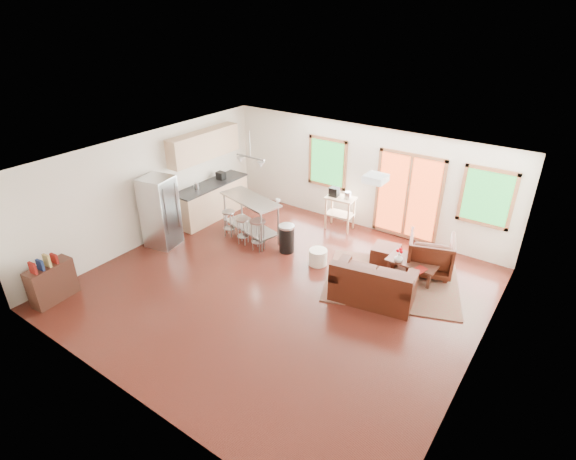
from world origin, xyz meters
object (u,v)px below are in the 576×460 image
Objects in this scene: coffee_table at (413,263)px; island at (251,211)px; armchair at (430,253)px; ottoman at (386,254)px; loveseat at (373,285)px; kitchen_cart at (340,202)px; refrigerator at (160,212)px; rug at (391,282)px.

island reaches higher than coffee_table.
coffee_table is 1.10× the size of armchair.
ottoman is at bearing -9.30° from armchair.
coffee_table is 0.59× the size of island.
loveseat is 1.53m from ottoman.
kitchen_cart is at bearing 47.16° from island.
refrigerator is (-5.58, -2.43, 0.37)m from armchair.
armchair is 0.54× the size of island.
kitchen_cart is (-2.58, 0.68, 0.27)m from armchair.
kitchen_cart is at bearing 155.24° from coffee_table.
rug is 1.58× the size of refrigerator.
island is (-3.64, -0.11, 0.69)m from rug.
refrigerator reaches higher than armchair.
refrigerator is (-5.12, -1.58, 0.83)m from rug.
loveseat is at bearing -10.58° from island.
kitchen_cart reaches higher than coffee_table.
island is (-3.18, -0.81, 0.52)m from ottoman.
refrigerator reaches higher than rug.
kitchen_cart is at bearing 34.87° from refrigerator.
loveseat is at bearing 53.04° from armchair.
armchair is 0.56× the size of refrigerator.
loveseat is at bearing -2.07° from refrigerator.
armchair is (0.20, 0.42, 0.11)m from coffee_table.
coffee_table is 0.61× the size of refrigerator.
loveseat is 1.25m from coffee_table.
loveseat is (-0.08, -0.78, 0.31)m from rug.
loveseat is 3.64m from island.
refrigerator is (-5.03, -0.81, 0.51)m from loveseat.
rug is at bearing 43.01° from armchair.
refrigerator reaches higher than coffee_table.
armchair is at bearing -14.71° from kitchen_cart.
refrigerator is at bearing -162.80° from rug.
refrigerator reaches higher than kitchen_cart.
kitchen_cart reaches higher than rug.
ottoman is at bearing 93.43° from loveseat.
rug is 0.84m from loveseat.
rug is 3.71m from island.
island is (-3.56, 0.66, 0.38)m from loveseat.
refrigerator is at bearing 178.10° from loveseat.
refrigerator is (-5.38, -2.01, 0.49)m from coffee_table.
coffee_table is at bearing -24.76° from kitchen_cart.
rug is 0.60m from coffee_table.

